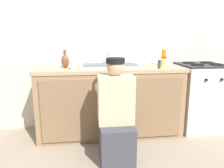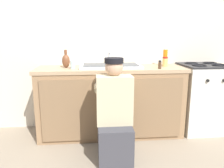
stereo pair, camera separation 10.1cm
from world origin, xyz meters
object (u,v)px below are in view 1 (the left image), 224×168
at_px(sink_double_basin, 110,66).
at_px(soap_bottle_orange, 164,57).
at_px(water_glass, 72,65).
at_px(plumber_person, 116,118).
at_px(spice_bottle_pepper, 159,65).
at_px(vase_decorative, 65,61).
at_px(stove_range, 199,96).
at_px(condiment_jar, 164,61).

height_order(sink_double_basin, soap_bottle_orange, soap_bottle_orange).
bearing_deg(sink_double_basin, water_glass, -168.91).
height_order(plumber_person, spice_bottle_pepper, plumber_person).
relative_size(sink_double_basin, soap_bottle_orange, 3.20).
bearing_deg(soap_bottle_orange, spice_bottle_pepper, -119.35).
height_order(spice_bottle_pepper, vase_decorative, vase_decorative).
bearing_deg(vase_decorative, sink_double_basin, -0.55).
xyz_separation_m(sink_double_basin, spice_bottle_pepper, (0.60, -0.20, 0.03)).
relative_size(stove_range, soap_bottle_orange, 3.83).
height_order(stove_range, vase_decorative, vase_decorative).
height_order(spice_bottle_pepper, water_glass, spice_bottle_pepper).
distance_m(stove_range, plumber_person, 1.46).
height_order(stove_range, plumber_person, plumber_person).
bearing_deg(plumber_person, condiment_jar, 40.76).
height_order(sink_double_basin, plumber_person, sink_double_basin).
distance_m(sink_double_basin, spice_bottle_pepper, 0.64).
relative_size(sink_double_basin, spice_bottle_pepper, 7.62).
bearing_deg(soap_bottle_orange, condiment_jar, -108.19).
distance_m(plumber_person, spice_bottle_pepper, 0.92).
relative_size(sink_double_basin, condiment_jar, 6.25).
distance_m(sink_double_basin, condiment_jar, 0.74).
distance_m(stove_range, condiment_jar, 0.76).
relative_size(sink_double_basin, stove_range, 0.83).
bearing_deg(spice_bottle_pepper, plumber_person, -144.13).
relative_size(spice_bottle_pepper, vase_decorative, 0.46).
bearing_deg(water_glass, vase_decorative, 132.58).
xyz_separation_m(vase_decorative, condiment_jar, (1.32, -0.01, -0.03)).
xyz_separation_m(spice_bottle_pepper, vase_decorative, (-1.18, 0.21, 0.04)).
xyz_separation_m(stove_range, water_glass, (-1.79, -0.09, 0.50)).
relative_size(soap_bottle_orange, condiment_jar, 1.95).
xyz_separation_m(condiment_jar, water_glass, (-1.22, -0.09, -0.01)).
height_order(soap_bottle_orange, vase_decorative, soap_bottle_orange).
xyz_separation_m(sink_double_basin, plumber_person, (-0.01, -0.65, -0.48)).
bearing_deg(water_glass, spice_bottle_pepper, -5.74).
distance_m(spice_bottle_pepper, vase_decorative, 1.20).
distance_m(plumber_person, vase_decorative, 1.03).
height_order(plumber_person, vase_decorative, vase_decorative).
distance_m(sink_double_basin, water_glass, 0.50).
bearing_deg(condiment_jar, vase_decorative, 179.59).
relative_size(condiment_jar, water_glass, 1.28).
xyz_separation_m(stove_range, condiment_jar, (-0.56, -0.00, 0.51)).
bearing_deg(stove_range, condiment_jar, -179.82).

